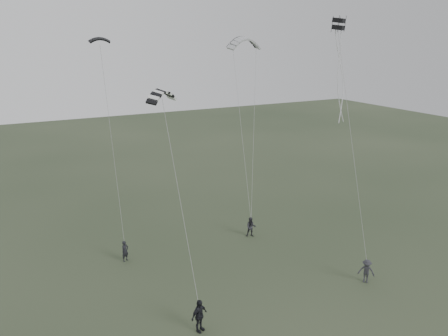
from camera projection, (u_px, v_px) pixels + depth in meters
name	position (u px, v px, depth m)	size (l,w,h in m)	color
ground	(240.00, 290.00, 28.08)	(140.00, 140.00, 0.00)	#2C3A25
flyer_left	(125.00, 251.00, 31.59)	(0.57, 0.37, 1.56)	black
flyer_right	(251.00, 227.00, 35.52)	(0.80, 0.62, 1.65)	#28282E
flyer_center	(199.00, 316.00, 23.90)	(1.13, 0.47, 1.93)	black
flyer_far	(366.00, 271.00, 28.77)	(1.06, 0.61, 1.65)	#2C2C31
kite_dark_small	(99.00, 39.00, 30.28)	(1.43, 0.43, 0.49)	black
kite_pale_large	(245.00, 38.00, 39.42)	(3.48, 0.78, 1.47)	#A8AAAD
kite_striped	(162.00, 91.00, 26.41)	(2.57, 0.64, 1.05)	black
kite_box	(339.00, 24.00, 28.42)	(0.68, 0.68, 0.73)	black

